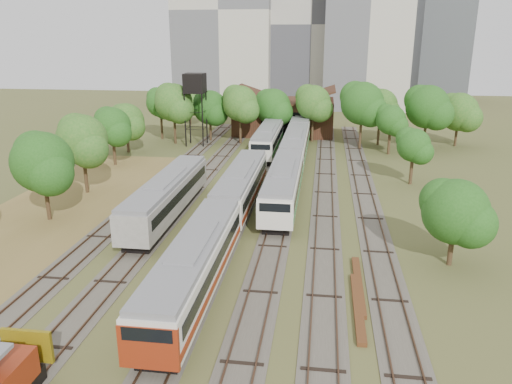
# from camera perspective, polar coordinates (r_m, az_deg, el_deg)

# --- Properties ---
(ground) EXTENTS (240.00, 240.00, 0.00)m
(ground) POSITION_cam_1_polar(r_m,az_deg,el_deg) (29.79, -4.23, -14.09)
(ground) COLOR #475123
(ground) RESTS_ON ground
(dry_grass_patch) EXTENTS (14.00, 60.00, 0.04)m
(dry_grass_patch) POSITION_cam_1_polar(r_m,az_deg,el_deg) (43.26, -26.01, -5.49)
(dry_grass_patch) COLOR brown
(dry_grass_patch) RESTS_ON ground
(tracks) EXTENTS (24.60, 80.00, 0.19)m
(tracks) POSITION_cam_1_polar(r_m,az_deg,el_deg) (52.53, 0.65, 0.24)
(tracks) COLOR #4C473D
(tracks) RESTS_ON ground
(railcar_red_set) EXTENTS (2.91, 34.58, 3.59)m
(railcar_red_set) POSITION_cam_1_polar(r_m,az_deg,el_deg) (39.17, -3.81, -3.01)
(railcar_red_set) COLOR black
(railcar_red_set) RESTS_ON ground
(railcar_green_set) EXTENTS (2.97, 52.08, 3.67)m
(railcar_green_set) POSITION_cam_1_polar(r_m,az_deg,el_deg) (64.30, 4.47, 5.13)
(railcar_green_set) COLOR black
(railcar_green_set) RESTS_ON ground
(railcar_rear) EXTENTS (2.89, 16.08, 3.57)m
(railcar_rear) POSITION_cam_1_polar(r_m,az_deg,el_deg) (68.93, 1.36, 5.96)
(railcar_rear) COLOR black
(railcar_rear) RESTS_ON ground
(old_grey_coach) EXTENTS (2.90, 18.00, 3.58)m
(old_grey_coach) POSITION_cam_1_polar(r_m,az_deg,el_deg) (45.08, -10.08, -0.42)
(old_grey_coach) COLOR black
(old_grey_coach) RESTS_ON ground
(water_tower) EXTENTS (3.02, 3.02, 10.45)m
(water_tower) POSITION_cam_1_polar(r_m,az_deg,el_deg) (74.04, -7.01, 12.05)
(water_tower) COLOR black
(water_tower) RESTS_ON ground
(rail_pile_near) EXTENTS (0.53, 7.98, 0.27)m
(rail_pile_near) POSITION_cam_1_polar(r_m,az_deg,el_deg) (31.13, 11.56, -12.65)
(rail_pile_near) COLOR brown
(rail_pile_near) RESTS_ON ground
(rail_pile_far) EXTENTS (0.50, 8.02, 0.26)m
(rail_pile_far) POSITION_cam_1_polar(r_m,az_deg,el_deg) (33.53, 11.64, -10.34)
(rail_pile_far) COLOR brown
(rail_pile_far) RESTS_ON ground
(maintenance_shed) EXTENTS (16.45, 11.55, 7.58)m
(maintenance_shed) POSITION_cam_1_polar(r_m,az_deg,el_deg) (84.00, 3.27, 8.72)
(maintenance_shed) COLOR #382114
(maintenance_shed) RESTS_ON ground
(tree_band_left) EXTENTS (8.33, 77.43, 8.69)m
(tree_band_left) POSITION_cam_1_polar(r_m,az_deg,el_deg) (58.90, -17.72, 6.47)
(tree_band_left) COLOR #382616
(tree_band_left) RESTS_ON ground
(tree_band_far) EXTENTS (47.07, 11.33, 9.52)m
(tree_band_far) POSITION_cam_1_polar(r_m,az_deg,el_deg) (74.83, 7.27, 9.76)
(tree_band_far) COLOR #382616
(tree_band_far) RESTS_ON ground
(tree_band_right) EXTENTS (4.56, 39.32, 6.74)m
(tree_band_right) POSITION_cam_1_polar(r_m,az_deg,el_deg) (51.49, 17.97, 3.92)
(tree_band_right) COLOR #382616
(tree_band_right) RESTS_ON ground
(tower_left) EXTENTS (22.00, 16.00, 42.00)m
(tower_left) POSITION_cam_1_polar(r_m,az_deg,el_deg) (122.22, -3.54, 19.92)
(tower_left) COLOR beige
(tower_left) RESTS_ON ground
(tower_centre) EXTENTS (20.00, 18.00, 36.00)m
(tower_centre) POSITION_cam_1_polar(r_m,az_deg,el_deg) (124.88, 6.49, 18.42)
(tower_centre) COLOR #B3ADA2
(tower_centre) RESTS_ON ground
(tower_far_right) EXTENTS (12.00, 12.00, 28.00)m
(tower_far_right) POSITION_cam_1_polar(r_m,az_deg,el_deg) (137.79, 20.50, 15.71)
(tower_far_right) COLOR #45494E
(tower_far_right) RESTS_ON ground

